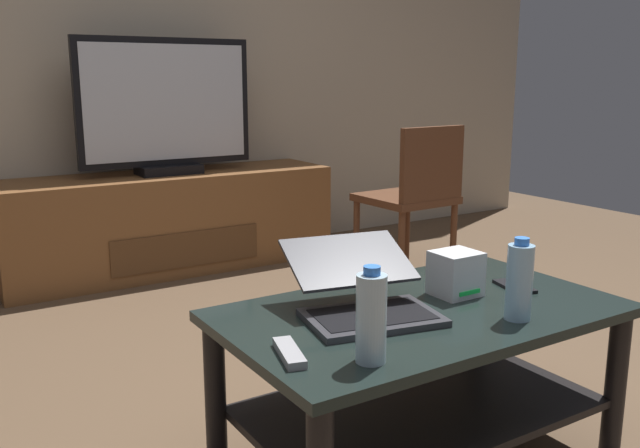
{
  "coord_description": "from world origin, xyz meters",
  "views": [
    {
      "loc": [
        -1.17,
        -1.56,
        1.09
      ],
      "look_at": [
        0.01,
        0.32,
        0.61
      ],
      "focal_mm": 38.37,
      "sensor_mm": 36.0,
      "label": 1
    }
  ],
  "objects_px": {
    "coffee_table": "(420,356)",
    "media_cabinet": "(170,221)",
    "water_bottle_far": "(371,317)",
    "laptop": "(362,293)",
    "water_bottle_near": "(519,281)",
    "television": "(166,109)",
    "tv_remote": "(289,353)",
    "router_box": "(456,273)",
    "dining_chair": "(415,192)",
    "cell_phone": "(515,286)"
  },
  "relations": [
    {
      "from": "coffee_table",
      "to": "media_cabinet",
      "type": "height_order",
      "value": "media_cabinet"
    },
    {
      "from": "water_bottle_far",
      "to": "media_cabinet",
      "type": "bearing_deg",
      "value": 80.08
    },
    {
      "from": "laptop",
      "to": "water_bottle_near",
      "type": "height_order",
      "value": "water_bottle_near"
    },
    {
      "from": "media_cabinet",
      "to": "water_bottle_near",
      "type": "xyz_separation_m",
      "value": [
        0.05,
        -2.52,
        0.29
      ]
    },
    {
      "from": "media_cabinet",
      "to": "coffee_table",
      "type": "bearing_deg",
      "value": -92.62
    },
    {
      "from": "water_bottle_near",
      "to": "water_bottle_far",
      "type": "height_order",
      "value": "water_bottle_far"
    },
    {
      "from": "television",
      "to": "tv_remote",
      "type": "distance_m",
      "value": 2.5
    },
    {
      "from": "laptop",
      "to": "water_bottle_far",
      "type": "bearing_deg",
      "value": -122.16
    },
    {
      "from": "router_box",
      "to": "tv_remote",
      "type": "height_order",
      "value": "router_box"
    },
    {
      "from": "coffee_table",
      "to": "router_box",
      "type": "relative_size",
      "value": 8.55
    },
    {
      "from": "coffee_table",
      "to": "dining_chair",
      "type": "height_order",
      "value": "dining_chair"
    },
    {
      "from": "laptop",
      "to": "tv_remote",
      "type": "height_order",
      "value": "laptop"
    },
    {
      "from": "media_cabinet",
      "to": "television",
      "type": "distance_m",
      "value": 0.64
    },
    {
      "from": "coffee_table",
      "to": "water_bottle_far",
      "type": "height_order",
      "value": "water_bottle_far"
    },
    {
      "from": "dining_chair",
      "to": "water_bottle_far",
      "type": "relative_size",
      "value": 3.73
    },
    {
      "from": "television",
      "to": "tv_remote",
      "type": "xyz_separation_m",
      "value": [
        -0.59,
        -2.39,
        -0.44
      ]
    },
    {
      "from": "tv_remote",
      "to": "water_bottle_far",
      "type": "bearing_deg",
      "value": -24.14
    },
    {
      "from": "water_bottle_near",
      "to": "cell_phone",
      "type": "xyz_separation_m",
      "value": [
        0.2,
        0.19,
        -0.1
      ]
    },
    {
      "from": "dining_chair",
      "to": "cell_phone",
      "type": "relative_size",
      "value": 5.97
    },
    {
      "from": "router_box",
      "to": "media_cabinet",
      "type": "bearing_deg",
      "value": 91.37
    },
    {
      "from": "television",
      "to": "water_bottle_far",
      "type": "relative_size",
      "value": 4.38
    },
    {
      "from": "dining_chair",
      "to": "router_box",
      "type": "xyz_separation_m",
      "value": [
        -1.01,
        -1.39,
        0.05
      ]
    },
    {
      "from": "water_bottle_far",
      "to": "tv_remote",
      "type": "bearing_deg",
      "value": 140.04
    },
    {
      "from": "coffee_table",
      "to": "laptop",
      "type": "height_order",
      "value": "laptop"
    },
    {
      "from": "router_box",
      "to": "cell_phone",
      "type": "distance_m",
      "value": 0.21
    },
    {
      "from": "coffee_table",
      "to": "router_box",
      "type": "bearing_deg",
      "value": 13.95
    },
    {
      "from": "television",
      "to": "dining_chair",
      "type": "height_order",
      "value": "television"
    },
    {
      "from": "media_cabinet",
      "to": "cell_phone",
      "type": "distance_m",
      "value": 2.35
    },
    {
      "from": "water_bottle_near",
      "to": "laptop",
      "type": "bearing_deg",
      "value": 141.51
    },
    {
      "from": "coffee_table",
      "to": "television",
      "type": "xyz_separation_m",
      "value": [
        0.11,
        2.29,
        0.59
      ]
    },
    {
      "from": "coffee_table",
      "to": "cell_phone",
      "type": "relative_size",
      "value": 7.96
    },
    {
      "from": "dining_chair",
      "to": "water_bottle_far",
      "type": "distance_m",
      "value": 2.24
    },
    {
      "from": "media_cabinet",
      "to": "water_bottle_far",
      "type": "relative_size",
      "value": 8.34
    },
    {
      "from": "laptop",
      "to": "dining_chair",
      "type": "bearing_deg",
      "value": 45.81
    },
    {
      "from": "laptop",
      "to": "coffee_table",
      "type": "bearing_deg",
      "value": -18.46
    },
    {
      "from": "coffee_table",
      "to": "laptop",
      "type": "distance_m",
      "value": 0.26
    },
    {
      "from": "dining_chair",
      "to": "cell_phone",
      "type": "distance_m",
      "value": 1.65
    },
    {
      "from": "router_box",
      "to": "tv_remote",
      "type": "xyz_separation_m",
      "value": [
        -0.64,
        -0.14,
        -0.06
      ]
    },
    {
      "from": "laptop",
      "to": "cell_phone",
      "type": "xyz_separation_m",
      "value": [
        0.53,
        -0.06,
        -0.05
      ]
    },
    {
      "from": "coffee_table",
      "to": "cell_phone",
      "type": "distance_m",
      "value": 0.39
    },
    {
      "from": "dining_chair",
      "to": "tv_remote",
      "type": "bearing_deg",
      "value": -137.21
    },
    {
      "from": "television",
      "to": "cell_phone",
      "type": "distance_m",
      "value": 2.36
    },
    {
      "from": "television",
      "to": "water_bottle_near",
      "type": "height_order",
      "value": "television"
    },
    {
      "from": "tv_remote",
      "to": "media_cabinet",
      "type": "bearing_deg",
      "value": 92.16
    },
    {
      "from": "water_bottle_near",
      "to": "coffee_table",
      "type": "bearing_deg",
      "value": 127.96
    },
    {
      "from": "coffee_table",
      "to": "router_box",
      "type": "distance_m",
      "value": 0.26
    },
    {
      "from": "media_cabinet",
      "to": "television",
      "type": "bearing_deg",
      "value": -90.0
    },
    {
      "from": "television",
      "to": "router_box",
      "type": "xyz_separation_m",
      "value": [
        0.05,
        -2.25,
        -0.39
      ]
    },
    {
      "from": "water_bottle_far",
      "to": "cell_phone",
      "type": "relative_size",
      "value": 1.6
    },
    {
      "from": "dining_chair",
      "to": "water_bottle_near",
      "type": "bearing_deg",
      "value": -121.86
    }
  ]
}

